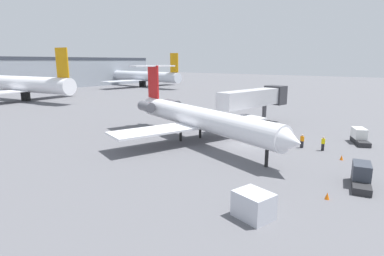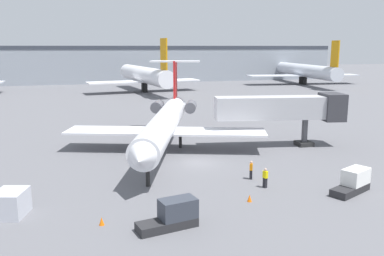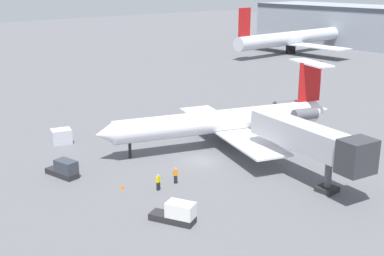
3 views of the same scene
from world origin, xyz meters
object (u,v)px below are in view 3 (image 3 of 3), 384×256
at_px(regional_jet, 228,120).
at_px(parked_airliner_west_end, 291,39).
at_px(baggage_tug_lead, 177,214).
at_px(cargo_container_uld, 61,136).
at_px(jet_bridge, 314,141).
at_px(traffic_cone_near, 59,159).
at_px(ground_crew_loader, 158,182).
at_px(traffic_cone_mid, 122,187).
at_px(ground_crew_marshaller, 176,175).
at_px(baggage_tug_trailing, 64,169).

distance_m(regional_jet, parked_airliner_west_end, 82.22).
xyz_separation_m(baggage_tug_lead, cargo_container_uld, (-26.21, 2.33, 0.07)).
distance_m(jet_bridge, traffic_cone_near, 28.37).
relative_size(ground_crew_loader, traffic_cone_mid, 3.07).
bearing_deg(traffic_cone_near, ground_crew_loader, 15.67).
bearing_deg(traffic_cone_near, cargo_container_uld, 151.14).
relative_size(baggage_tug_lead, traffic_cone_near, 7.66).
xyz_separation_m(ground_crew_loader, cargo_container_uld, (-19.72, -0.53, 0.05)).
bearing_deg(baggage_tug_lead, ground_crew_marshaller, 142.06).
distance_m(traffic_cone_near, parked_airliner_west_end, 94.87).
relative_size(traffic_cone_near, traffic_cone_mid, 1.00).
bearing_deg(traffic_cone_near, baggage_tug_trailing, -19.38).
bearing_deg(baggage_tug_trailing, parked_airliner_west_end, 115.00).
xyz_separation_m(jet_bridge, cargo_container_uld, (-28.62, -13.29, -3.66)).
distance_m(ground_crew_marshaller, parked_airliner_west_end, 95.51).
distance_m(ground_crew_marshaller, traffic_cone_near, 14.85).
bearing_deg(ground_crew_marshaller, jet_bridge, 48.63).
xyz_separation_m(ground_crew_marshaller, traffic_cone_mid, (-2.29, -4.98, -0.58)).
relative_size(ground_crew_marshaller, baggage_tug_lead, 0.40).
bearing_deg(ground_crew_loader, jet_bridge, 55.11).
distance_m(ground_crew_loader, baggage_tug_lead, 7.09).
height_order(baggage_tug_trailing, cargo_container_uld, baggage_tug_trailing).
bearing_deg(regional_jet, traffic_cone_near, -113.99).
distance_m(regional_jet, ground_crew_marshaller, 13.67).
bearing_deg(traffic_cone_mid, ground_crew_loader, 45.78).
height_order(regional_jet, cargo_container_uld, regional_jet).
bearing_deg(ground_crew_marshaller, parked_airliner_west_end, 121.87).
bearing_deg(traffic_cone_near, traffic_cone_mid, 6.36).
xyz_separation_m(ground_crew_loader, baggage_tug_trailing, (-9.18, -5.44, -0.02)).
relative_size(cargo_container_uld, traffic_cone_mid, 5.21).
bearing_deg(ground_crew_loader, baggage_tug_lead, -23.80).
bearing_deg(jet_bridge, ground_crew_marshaller, -131.37).
relative_size(ground_crew_marshaller, parked_airliner_west_end, 0.04).
xyz_separation_m(ground_crew_loader, traffic_cone_mid, (-2.53, -2.60, -0.58)).
bearing_deg(baggage_tug_trailing, jet_bridge, 45.18).
xyz_separation_m(regional_jet, parked_airliner_west_end, (-45.22, 68.66, 0.81)).
relative_size(ground_crew_loader, traffic_cone_near, 3.07).
distance_m(jet_bridge, baggage_tug_lead, 16.24).
xyz_separation_m(jet_bridge, baggage_tug_trailing, (-18.08, -18.19, -3.73)).
relative_size(baggage_tug_lead, baggage_tug_trailing, 1.00).
xyz_separation_m(jet_bridge, parked_airliner_west_end, (-59.53, 70.69, -0.45)).
xyz_separation_m(baggage_tug_trailing, traffic_cone_mid, (6.65, 2.84, -0.56)).
bearing_deg(ground_crew_marshaller, traffic_cone_near, -155.18).
relative_size(regional_jet, baggage_tug_trailing, 7.23).
distance_m(regional_jet, traffic_cone_mid, 17.89).
height_order(baggage_tug_lead, traffic_cone_mid, baggage_tug_lead).
relative_size(baggage_tug_lead, cargo_container_uld, 1.47).
height_order(jet_bridge, baggage_tug_trailing, jet_bridge).
bearing_deg(regional_jet, parked_airliner_west_end, 123.37).
xyz_separation_m(regional_jet, baggage_tug_trailing, (-3.77, -20.23, -2.47)).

